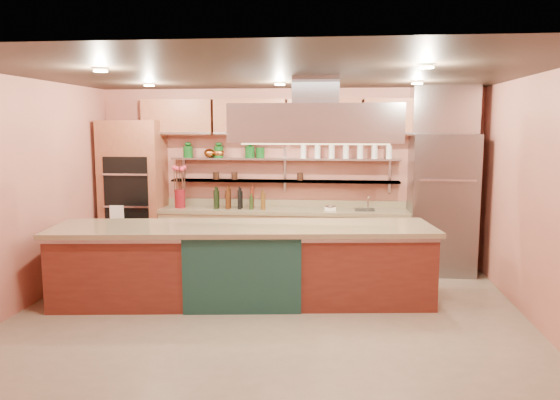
# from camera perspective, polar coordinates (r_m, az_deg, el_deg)

# --- Properties ---
(floor) EXTENTS (6.00, 5.00, 0.02)m
(floor) POSITION_cam_1_polar(r_m,az_deg,el_deg) (6.61, -1.13, -11.95)
(floor) COLOR gray
(floor) RESTS_ON ground
(ceiling) EXTENTS (6.00, 5.00, 0.02)m
(ceiling) POSITION_cam_1_polar(r_m,az_deg,el_deg) (6.25, -1.20, 13.08)
(ceiling) COLOR black
(ceiling) RESTS_ON wall_back
(wall_back) EXTENTS (6.00, 0.04, 2.80)m
(wall_back) POSITION_cam_1_polar(r_m,az_deg,el_deg) (8.75, 0.87, 2.40)
(wall_back) COLOR #BC6C59
(wall_back) RESTS_ON floor
(wall_front) EXTENTS (6.00, 0.04, 2.80)m
(wall_front) POSITION_cam_1_polar(r_m,az_deg,el_deg) (3.84, -5.81, -4.66)
(wall_front) COLOR #BC6C59
(wall_front) RESTS_ON floor
(wall_left) EXTENTS (0.04, 5.00, 2.80)m
(wall_left) POSITION_cam_1_polar(r_m,az_deg,el_deg) (7.28, -25.29, 0.55)
(wall_left) COLOR #BC6C59
(wall_left) RESTS_ON floor
(wall_right) EXTENTS (0.04, 5.00, 2.80)m
(wall_right) POSITION_cam_1_polar(r_m,az_deg,el_deg) (6.61, 25.58, -0.13)
(wall_right) COLOR #BC6C59
(wall_right) RESTS_ON floor
(oven_stack) EXTENTS (0.95, 0.64, 2.30)m
(oven_stack) POSITION_cam_1_polar(r_m,az_deg,el_deg) (9.02, -15.03, 0.70)
(oven_stack) COLOR brown
(oven_stack) RESTS_ON floor
(refrigerator) EXTENTS (0.95, 0.72, 2.10)m
(refrigerator) POSITION_cam_1_polar(r_m,az_deg,el_deg) (8.54, 16.54, -0.42)
(refrigerator) COLOR slate
(refrigerator) RESTS_ON floor
(back_counter) EXTENTS (3.84, 0.64, 0.93)m
(back_counter) POSITION_cam_1_polar(r_m,az_deg,el_deg) (8.60, 0.34, -4.00)
(back_counter) COLOR tan
(back_counter) RESTS_ON floor
(wall_shelf_lower) EXTENTS (3.60, 0.26, 0.03)m
(wall_shelf_lower) POSITION_cam_1_polar(r_m,az_deg,el_deg) (8.63, 0.46, 1.99)
(wall_shelf_lower) COLOR #A9AAB0
(wall_shelf_lower) RESTS_ON wall_back
(wall_shelf_upper) EXTENTS (3.60, 0.26, 0.03)m
(wall_shelf_upper) POSITION_cam_1_polar(r_m,az_deg,el_deg) (8.60, 0.46, 4.31)
(wall_shelf_upper) COLOR #A9AAB0
(wall_shelf_upper) RESTS_ON wall_back
(upper_cabinets) EXTENTS (4.60, 0.36, 0.55)m
(upper_cabinets) POSITION_cam_1_polar(r_m,az_deg,el_deg) (8.53, 0.77, 8.65)
(upper_cabinets) COLOR brown
(upper_cabinets) RESTS_ON wall_back
(range_hood) EXTENTS (2.00, 1.00, 0.45)m
(range_hood) POSITION_cam_1_polar(r_m,az_deg,el_deg) (6.66, 3.80, 8.00)
(range_hood) COLOR #A9AAB0
(range_hood) RESTS_ON ceiling
(ceiling_downlights) EXTENTS (4.00, 2.80, 0.02)m
(ceiling_downlights) POSITION_cam_1_polar(r_m,az_deg,el_deg) (6.44, -0.98, 12.65)
(ceiling_downlights) COLOR #FFE5A5
(ceiling_downlights) RESTS_ON ceiling
(island) EXTENTS (4.76, 1.58, 0.97)m
(island) POSITION_cam_1_polar(r_m,az_deg,el_deg) (6.98, -3.79, -6.63)
(island) COLOR maroon
(island) RESTS_ON floor
(flower_vase) EXTENTS (0.21, 0.21, 0.29)m
(flower_vase) POSITION_cam_1_polar(r_m,az_deg,el_deg) (8.76, -10.41, 0.14)
(flower_vase) COLOR maroon
(flower_vase) RESTS_ON back_counter
(oil_bottle_cluster) EXTENTS (0.90, 0.42, 0.28)m
(oil_bottle_cluster) POSITION_cam_1_polar(r_m,az_deg,el_deg) (8.54, -4.21, 0.01)
(oil_bottle_cluster) COLOR black
(oil_bottle_cluster) RESTS_ON back_counter
(kitchen_scale) EXTENTS (0.20, 0.17, 0.10)m
(kitchen_scale) POSITION_cam_1_polar(r_m,az_deg,el_deg) (8.42, 5.28, -0.73)
(kitchen_scale) COLOR white
(kitchen_scale) RESTS_ON back_counter
(bar_faucet) EXTENTS (0.04, 0.04, 0.22)m
(bar_faucet) POSITION_cam_1_polar(r_m,az_deg,el_deg) (8.52, 9.18, -0.28)
(bar_faucet) COLOR silver
(bar_faucet) RESTS_ON back_counter
(copper_kettle) EXTENTS (0.23, 0.23, 0.14)m
(copper_kettle) POSITION_cam_1_polar(r_m,az_deg,el_deg) (8.79, -7.39, 4.88)
(copper_kettle) COLOR #AF6528
(copper_kettle) RESTS_ON wall_shelf_upper
(green_canister) EXTENTS (0.14, 0.14, 0.16)m
(green_canister) POSITION_cam_1_polar(r_m,az_deg,el_deg) (8.64, -2.06, 4.96)
(green_canister) COLOR #0E4414
(green_canister) RESTS_ON wall_shelf_upper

